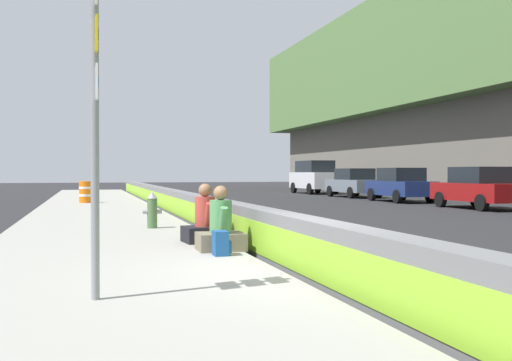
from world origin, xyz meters
TOP-DOWN VIEW (x-y plane):
  - ground_plane at (0.00, 0.00)m, footprint 160.00×160.00m
  - sidewalk_strip at (0.00, 2.65)m, footprint 80.00×4.40m
  - jersey_barrier at (0.00, 0.00)m, footprint 76.00×0.45m
  - route_sign_post at (-1.16, 2.93)m, footprint 0.44×0.09m
  - fire_hydrant at (6.90, 1.50)m, footprint 0.26×0.46m
  - seated_person_foreground at (2.43, 0.79)m, footprint 0.72×0.81m
  - seated_person_middle at (3.70, 0.82)m, footprint 0.77×0.88m
  - backpack at (1.79, 0.92)m, footprint 0.32×0.28m
  - construction_barrel at (19.82, 3.10)m, footprint 0.54×0.54m
  - parked_car_fourth at (13.26, -12.35)m, footprint 4.54×2.04m
  - parked_car_midline at (19.25, -12.13)m, footprint 4.56×2.07m
  - parked_car_far at (24.88, -12.22)m, footprint 4.53×2.01m
  - parked_car_farther at (31.19, -12.17)m, footprint 4.84×2.14m

SIDE VIEW (x-z plane):
  - ground_plane at x=0.00m, z-range 0.00..0.00m
  - sidewalk_strip at x=0.00m, z-range 0.00..0.14m
  - backpack at x=1.79m, z-range 0.13..0.53m
  - jersey_barrier at x=0.00m, z-range 0.00..0.85m
  - seated_person_foreground at x=2.43m, z-range -0.07..1.05m
  - seated_person_middle at x=3.70m, z-range -0.07..1.06m
  - fire_hydrant at x=6.90m, z-range 0.15..1.03m
  - construction_barrel at x=19.82m, z-range 0.14..1.09m
  - parked_car_fourth at x=13.26m, z-range 0.01..1.72m
  - parked_car_midline at x=19.25m, z-range 0.01..1.72m
  - parked_car_far at x=24.88m, z-range 0.01..1.72m
  - parked_car_farther at x=31.19m, z-range 0.04..2.32m
  - route_sign_post at x=-1.16m, z-range 0.43..4.03m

